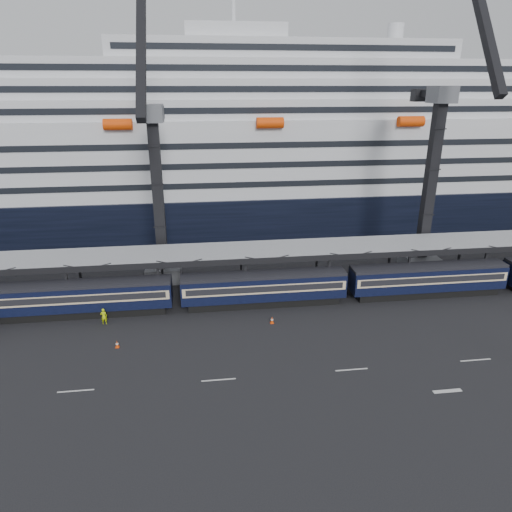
# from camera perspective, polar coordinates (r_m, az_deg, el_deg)

# --- Properties ---
(ground) EXTENTS (260.00, 260.00, 0.00)m
(ground) POSITION_cam_1_polar(r_m,az_deg,el_deg) (47.06, 12.64, -10.77)
(ground) COLOR black
(ground) RESTS_ON ground
(lane_markings) EXTENTS (111.00, 4.27, 0.02)m
(lane_markings) POSITION_cam_1_polar(r_m,az_deg,el_deg) (46.48, 24.60, -12.73)
(lane_markings) COLOR beige
(lane_markings) RESTS_ON ground
(train) EXTENTS (133.05, 3.00, 4.05)m
(train) POSITION_cam_1_polar(r_m,az_deg,el_deg) (53.35, 4.56, -3.70)
(train) COLOR black
(train) RESTS_ON ground
(canopy) EXTENTS (130.00, 6.25, 5.53)m
(canopy) POSITION_cam_1_polar(r_m,az_deg,el_deg) (56.88, 8.43, 1.02)
(canopy) COLOR gray
(canopy) RESTS_ON ground
(cruise_ship) EXTENTS (214.09, 28.84, 34.00)m
(cruise_ship) POSITION_cam_1_polar(r_m,az_deg,el_deg) (85.47, 2.19, 12.70)
(cruise_ship) COLOR black
(cruise_ship) RESTS_ON ground
(crane_dark_near) EXTENTS (4.50, 17.75, 35.08)m
(crane_dark_near) POSITION_cam_1_polar(r_m,az_deg,el_deg) (57.63, -12.22, 7.95)
(crane_dark_near) COLOR #484A4F
(crane_dark_near) RESTS_ON ground
(crane_dark_mid) EXTENTS (4.50, 18.24, 39.64)m
(crane_dark_mid) POSITION_cam_1_polar(r_m,az_deg,el_deg) (63.66, 21.25, 9.52)
(crane_dark_mid) COLOR #484A4F
(crane_dark_mid) RESTS_ON ground
(worker) EXTENTS (0.70, 0.48, 1.85)m
(worker) POSITION_cam_1_polar(r_m,az_deg,el_deg) (51.75, -18.49, -7.17)
(worker) COLOR #BCD90B
(worker) RESTS_ON ground
(traffic_cone_c) EXTENTS (0.38, 0.38, 0.75)m
(traffic_cone_c) POSITION_cam_1_polar(r_m,az_deg,el_deg) (47.36, -16.97, -10.48)
(traffic_cone_c) COLOR #ED4107
(traffic_cone_c) RESTS_ON ground
(traffic_cone_d) EXTENTS (0.39, 0.39, 0.79)m
(traffic_cone_d) POSITION_cam_1_polar(r_m,az_deg,el_deg) (49.58, 2.01, -7.99)
(traffic_cone_d) COLOR #ED4107
(traffic_cone_d) RESTS_ON ground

